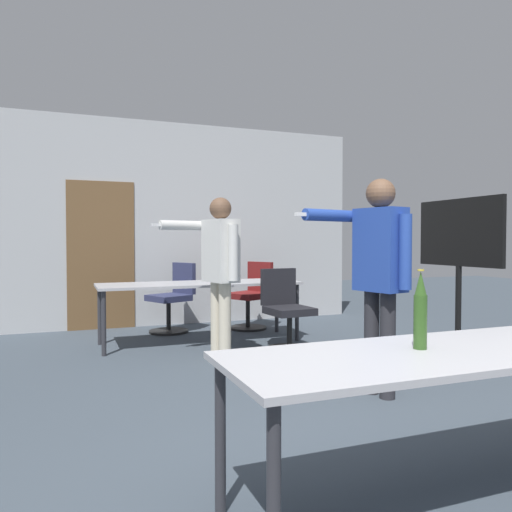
% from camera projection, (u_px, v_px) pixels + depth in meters
% --- Properties ---
extents(back_wall, '(5.49, 0.12, 2.94)m').
position_uv_depth(back_wall, '(177.00, 225.00, 7.32)').
color(back_wall, '#B2B5B7').
rests_on(back_wall, ground_plane).
extents(conference_table_near, '(2.18, 0.73, 0.72)m').
position_uv_depth(conference_table_near, '(452.00, 362.00, 2.31)').
color(conference_table_near, '#A8A8AD').
rests_on(conference_table_near, ground_plane).
extents(conference_table_far, '(2.39, 0.74, 0.72)m').
position_uv_depth(conference_table_far, '(200.00, 287.00, 5.98)').
color(conference_table_far, '#A8A8AD').
rests_on(conference_table_far, ground_plane).
extents(tv_screen, '(0.44, 1.13, 1.66)m').
position_uv_depth(tv_screen, '(459.00, 259.00, 5.11)').
color(tv_screen, black).
rests_on(tv_screen, ground_plane).
extents(person_right_polo, '(0.85, 0.56, 1.71)m').
position_uv_depth(person_right_polo, '(379.00, 264.00, 3.90)').
color(person_right_polo, '#28282D').
rests_on(person_right_polo, ground_plane).
extents(person_left_plaid, '(0.84, 0.59, 1.66)m').
position_uv_depth(person_left_plaid, '(219.00, 262.00, 5.06)').
color(person_left_plaid, beige).
rests_on(person_left_plaid, ground_plane).
extents(office_chair_far_left, '(0.52, 0.57, 0.90)m').
position_uv_depth(office_chair_far_left, '(286.00, 312.00, 5.63)').
color(office_chair_far_left, black).
rests_on(office_chair_far_left, ground_plane).
extents(office_chair_near_pushed, '(0.66, 0.63, 0.92)m').
position_uv_depth(office_chair_near_pushed, '(173.00, 300.00, 6.70)').
color(office_chair_near_pushed, black).
rests_on(office_chair_near_pushed, ground_plane).
extents(office_chair_mid_tucked, '(0.67, 0.64, 0.93)m').
position_uv_depth(office_chair_mid_tucked, '(252.00, 297.00, 6.98)').
color(office_chair_mid_tucked, black).
rests_on(office_chair_mid_tucked, ground_plane).
extents(beer_bottle, '(0.06, 0.06, 0.37)m').
position_uv_depth(beer_bottle, '(420.00, 311.00, 2.30)').
color(beer_bottle, '#2D511E').
rests_on(beer_bottle, conference_table_near).
extents(drink_cup, '(0.08, 0.08, 0.12)m').
position_uv_depth(drink_cup, '(222.00, 276.00, 6.26)').
color(drink_cup, silver).
rests_on(drink_cup, conference_table_far).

